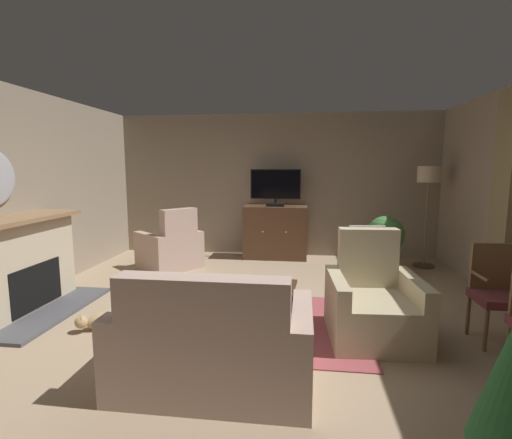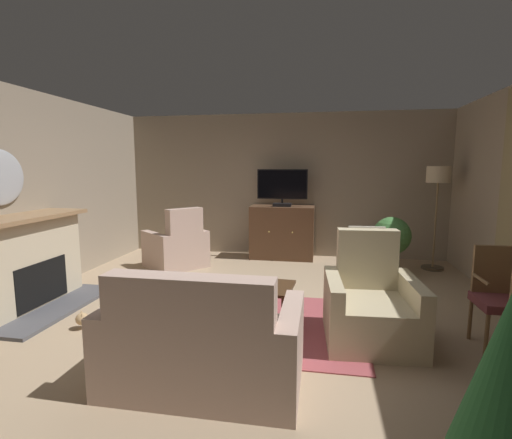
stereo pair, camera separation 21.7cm
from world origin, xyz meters
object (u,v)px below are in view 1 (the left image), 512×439
(television, at_px, (276,187))
(tv_remote, at_px, (257,285))
(potted_plant_small_fern_corner, at_px, (385,238))
(fireplace, at_px, (18,267))
(cat, at_px, (100,321))
(tv_cabinet, at_px, (275,233))
(floor_lamp, at_px, (428,187))
(armchair_facing_sofa, at_px, (171,249))
(armchair_near_window, at_px, (373,305))
(coffee_table, at_px, (248,289))
(sofa_floral, at_px, (213,347))
(side_chair_tucked_against_wall, at_px, (499,290))

(television, bearing_deg, tv_remote, -89.31)
(television, bearing_deg, potted_plant_small_fern_corner, -26.42)
(fireplace, relative_size, cat, 2.99)
(tv_cabinet, distance_m, potted_plant_small_fern_corner, 2.04)
(floor_lamp, bearing_deg, armchair_facing_sofa, -171.73)
(tv_cabinet, bearing_deg, armchair_near_window, -69.20)
(floor_lamp, bearing_deg, armchair_near_window, -115.37)
(tv_cabinet, bearing_deg, tv_remote, -89.32)
(tv_cabinet, relative_size, television, 1.28)
(television, bearing_deg, floor_lamp, -6.35)
(coffee_table, relative_size, armchair_near_window, 0.97)
(armchair_facing_sofa, bearing_deg, sofa_floral, -65.18)
(sofa_floral, height_order, armchair_facing_sofa, armchair_facing_sofa)
(tv_remote, xyz_separation_m, cat, (-1.65, -0.25, -0.37))
(armchair_facing_sofa, bearing_deg, side_chair_tucked_against_wall, -28.16)
(coffee_table, xyz_separation_m, armchair_facing_sofa, (-1.64, 2.13, -0.07))
(fireplace, relative_size, floor_lamp, 0.98)
(side_chair_tucked_against_wall, bearing_deg, television, 127.80)
(coffee_table, xyz_separation_m, armchair_near_window, (1.29, -0.13, -0.07))
(sofa_floral, bearing_deg, fireplace, 154.91)
(tv_cabinet, height_order, television, television)
(armchair_facing_sofa, bearing_deg, coffee_table, -52.43)
(fireplace, bearing_deg, tv_cabinet, 47.63)
(cat, bearing_deg, tv_remote, 8.72)
(armchair_facing_sofa, xyz_separation_m, cat, (0.09, -2.45, -0.24))
(armchair_facing_sofa, relative_size, side_chair_tucked_against_wall, 1.25)
(tv_cabinet, relative_size, potted_plant_small_fern_corner, 1.24)
(armchair_near_window, bearing_deg, armchair_facing_sofa, 142.36)
(tv_remote, relative_size, cat, 0.30)
(potted_plant_small_fern_corner, bearing_deg, sofa_floral, -120.28)
(cat, bearing_deg, armchair_facing_sofa, 92.20)
(armchair_facing_sofa, bearing_deg, potted_plant_small_fern_corner, 0.32)
(side_chair_tucked_against_wall, relative_size, potted_plant_small_fern_corner, 1.01)
(potted_plant_small_fern_corner, bearing_deg, armchair_near_window, -104.11)
(cat, bearing_deg, side_chair_tucked_against_wall, 3.40)
(floor_lamp, bearing_deg, tv_cabinet, 172.49)
(television, relative_size, cat, 1.64)
(armchair_near_window, height_order, armchair_facing_sofa, armchair_near_window)
(cat, relative_size, floor_lamp, 0.33)
(fireplace, bearing_deg, tv_remote, -1.89)
(television, relative_size, side_chair_tucked_against_wall, 0.96)
(television, relative_size, potted_plant_small_fern_corner, 0.97)
(floor_lamp, bearing_deg, tv_remote, -132.18)
(fireplace, xyz_separation_m, coffee_table, (2.73, -0.03, -0.14))
(tv_remote, bearing_deg, fireplace, 115.65)
(armchair_near_window, xyz_separation_m, floor_lamp, (1.37, 2.88, 1.05))
(tv_cabinet, height_order, floor_lamp, floor_lamp)
(tv_cabinet, bearing_deg, coffee_table, -91.20)
(coffee_table, bearing_deg, armchair_facing_sofa, 127.57)
(coffee_table, xyz_separation_m, tv_remote, (0.10, -0.06, 0.06))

